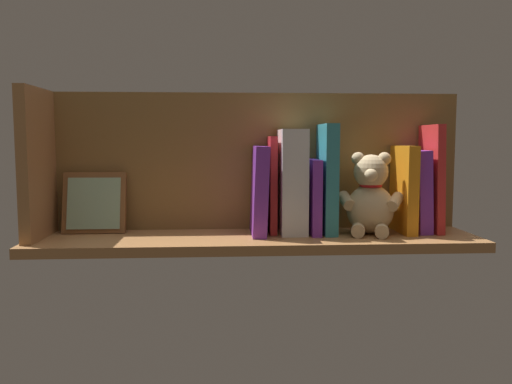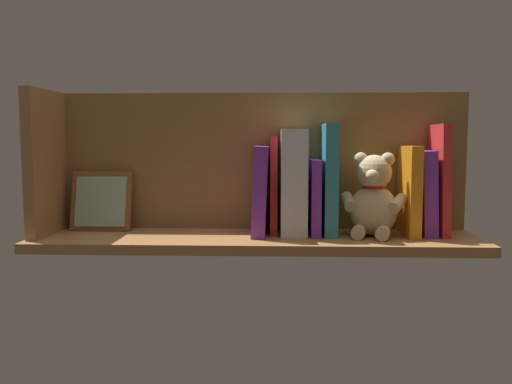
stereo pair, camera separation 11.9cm
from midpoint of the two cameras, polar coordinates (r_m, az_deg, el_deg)
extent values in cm
cube|color=#9E6B3D|center=(120.62, -2.84, -5.25)|extent=(100.47, 24.37, 2.20)
cube|color=brown|center=(128.50, -2.94, 3.33)|extent=(100.47, 1.50, 33.05)
cube|color=#9E6B3D|center=(127.39, -25.15, 2.79)|extent=(2.40, 18.37, 33.05)
cube|color=red|center=(129.17, 16.05, 1.41)|extent=(2.53, 11.92, 25.34)
cube|color=purple|center=(128.51, 14.62, 0.08)|extent=(3.83, 11.59, 19.38)
cube|color=orange|center=(126.59, 13.18, 0.28)|extent=(2.61, 13.23, 20.38)
ellipsoid|color=#D1B284|center=(123.51, 9.61, -1.85)|extent=(13.15, 12.36, 11.50)
sphere|color=#D1B284|center=(122.70, 9.68, 2.19)|extent=(7.91, 7.91, 7.91)
sphere|color=#D1B284|center=(122.48, 11.09, 3.55)|extent=(3.05, 3.05, 3.05)
sphere|color=#D1B284|center=(122.71, 8.31, 3.59)|extent=(3.05, 3.05, 3.05)
sphere|color=beige|center=(119.38, 9.61, 1.81)|extent=(3.05, 3.05, 3.05)
cylinder|color=#D1B284|center=(121.74, 12.17, -1.05)|extent=(5.48, 6.16, 4.25)
cylinder|color=#D1B284|center=(122.18, 7.04, -0.94)|extent=(3.12, 5.84, 4.25)
cylinder|color=#D1B284|center=(119.22, 10.73, -4.19)|extent=(4.10, 4.98, 3.05)
cylinder|color=#D1B284|center=(119.43, 8.24, -4.13)|extent=(4.10, 4.98, 3.05)
torus|color=red|center=(122.92, 9.65, 0.72)|extent=(6.47, 6.47, 0.90)
cube|color=teal|center=(122.62, 4.99, 1.42)|extent=(2.97, 12.68, 25.41)
cube|color=purple|center=(122.39, 3.44, -0.49)|extent=(2.14, 12.97, 17.27)
cube|color=white|center=(121.92, 1.17, 1.12)|extent=(5.98, 12.06, 24.16)
cube|color=red|center=(123.01, -1.01, 0.79)|extent=(1.69, 9.59, 22.60)
cube|color=purple|center=(120.79, -2.44, 0.16)|extent=(3.86, 14.04, 20.42)
cube|color=brown|center=(130.61, -19.65, -1.14)|extent=(14.50, 4.64, 14.30)
cube|color=#8CAD8C|center=(129.92, -19.74, -1.18)|extent=(12.18, 3.27, 11.86)
camera|label=1|loc=(0.06, -92.86, -0.28)|focal=36.87mm
camera|label=2|loc=(0.06, 87.14, 0.28)|focal=36.87mm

